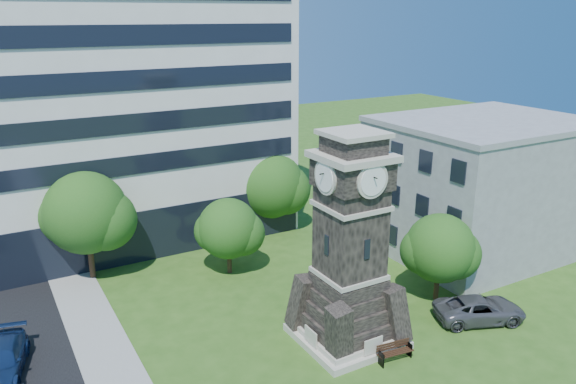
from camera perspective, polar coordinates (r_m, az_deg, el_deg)
ground at (r=30.98m, az=3.45°, el=-17.84°), size 160.00×160.00×0.00m
sidewalk at (r=31.89m, az=-17.11°, el=-17.46°), size 3.00×70.00×0.06m
clock_tower at (r=31.29m, az=6.26°, el=-6.39°), size 5.40×5.40×12.22m
office_tall at (r=48.22m, az=-17.06°, el=12.43°), size 26.20×15.11×28.60m
office_low at (r=46.46m, az=19.03°, el=0.70°), size 15.20×12.20×10.40m
car_street_north at (r=33.82m, az=-27.13°, el=-15.05°), size 3.46×5.79×1.57m
car_east_lot at (r=36.89m, az=18.90°, el=-11.20°), size 6.04×4.40×1.53m
park_bench at (r=32.07m, az=10.78°, el=-15.58°), size 2.05×0.55×1.06m
tree_nw at (r=41.15m, az=-19.72°, el=-2.23°), size 6.32×5.74×7.79m
tree_nc at (r=40.22m, az=-6.01°, el=-3.87°), size 4.80×4.36×5.61m
tree_ne at (r=47.86m, az=-1.76°, el=0.60°), size 6.39×5.81×7.03m
tree_east at (r=37.55m, az=15.23°, el=-5.71°), size 4.95×4.50×5.88m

